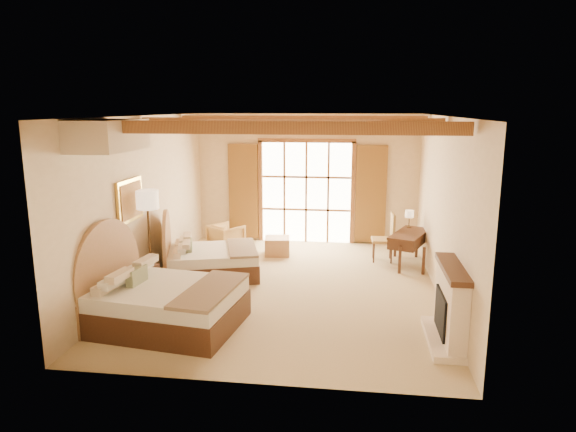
% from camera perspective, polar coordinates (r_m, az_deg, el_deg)
% --- Properties ---
extents(floor, '(7.00, 7.00, 0.00)m').
position_cam_1_polar(floor, '(9.84, 0.04, -7.92)').
color(floor, '#CEB888').
rests_on(floor, ground).
extents(wall_back, '(5.50, 0.00, 5.50)m').
position_cam_1_polar(wall_back, '(12.85, 2.07, 4.15)').
color(wall_back, beige).
rests_on(wall_back, ground).
extents(wall_left, '(0.00, 7.00, 7.00)m').
position_cam_1_polar(wall_left, '(10.14, -15.57, 1.60)').
color(wall_left, beige).
rests_on(wall_left, ground).
extents(wall_right, '(0.00, 7.00, 7.00)m').
position_cam_1_polar(wall_right, '(9.46, 16.79, 0.81)').
color(wall_right, beige).
rests_on(wall_right, ground).
extents(ceiling, '(7.00, 7.00, 0.00)m').
position_cam_1_polar(ceiling, '(9.25, 0.04, 11.06)').
color(ceiling, '#BB7C34').
rests_on(ceiling, ground).
extents(ceiling_beams, '(5.39, 4.60, 0.18)m').
position_cam_1_polar(ceiling_beams, '(9.25, 0.04, 10.31)').
color(ceiling_beams, olive).
rests_on(ceiling_beams, ceiling).
extents(french_doors, '(3.95, 0.08, 2.60)m').
position_cam_1_polar(french_doors, '(12.84, 2.03, 2.57)').
color(french_doors, white).
rests_on(french_doors, ground).
extents(fireplace, '(0.46, 1.40, 1.16)m').
position_cam_1_polar(fireplace, '(7.84, 17.49, -9.84)').
color(fireplace, '#F4DFC7').
rests_on(fireplace, ground).
extents(painting, '(0.06, 0.95, 0.75)m').
position_cam_1_polar(painting, '(9.42, -17.12, 1.67)').
color(painting, gold).
rests_on(painting, wall_left).
extents(canopy_valance, '(0.70, 1.40, 0.45)m').
position_cam_1_polar(canopy_valance, '(8.03, -19.36, 8.46)').
color(canopy_valance, beige).
rests_on(canopy_valance, ceiling).
extents(bed_near, '(2.38, 1.91, 1.43)m').
position_cam_1_polar(bed_near, '(8.31, -14.34, -8.96)').
color(bed_near, '#482B1C').
rests_on(bed_near, floor).
extents(bed_far, '(2.20, 1.84, 1.21)m').
position_cam_1_polar(bed_far, '(10.53, -9.22, -4.64)').
color(bed_far, '#482B1C').
rests_on(bed_far, floor).
extents(nightstand, '(0.64, 0.64, 0.65)m').
position_cam_1_polar(nightstand, '(9.41, -16.24, -7.28)').
color(nightstand, '#482B1C').
rests_on(nightstand, floor).
extents(floor_lamp, '(0.40, 0.40, 1.89)m').
position_cam_1_polar(floor_lamp, '(9.59, -15.33, 1.09)').
color(floor_lamp, '#3B2A18').
rests_on(floor_lamp, floor).
extents(armchair, '(0.96, 0.97, 0.64)m').
position_cam_1_polar(armchair, '(12.26, -6.89, -2.40)').
color(armchair, tan).
rests_on(armchair, floor).
extents(ottoman, '(0.63, 0.63, 0.41)m').
position_cam_1_polar(ottoman, '(11.90, -1.20, -3.35)').
color(ottoman, '#A56F51').
rests_on(ottoman, floor).
extents(desk, '(1.03, 1.45, 0.72)m').
position_cam_1_polar(desk, '(11.38, 13.28, -3.45)').
color(desk, '#482B1C').
rests_on(desk, floor).
extents(desk_chair, '(0.50, 0.50, 1.08)m').
position_cam_1_polar(desk_chair, '(11.58, 10.57, -3.31)').
color(desk_chair, olive).
rests_on(desk_chair, floor).
extents(desk_lamp, '(0.19, 0.19, 0.39)m').
position_cam_1_polar(desk_lamp, '(11.72, 13.35, 0.16)').
color(desk_lamp, '#3B2A18').
rests_on(desk_lamp, desk).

